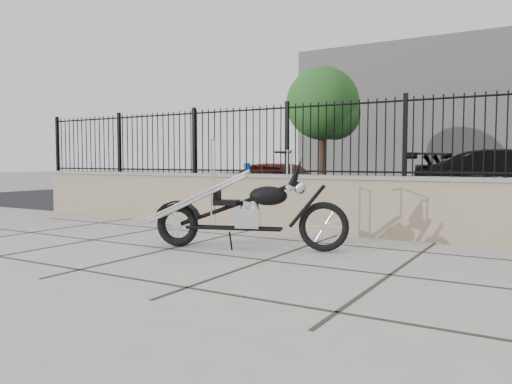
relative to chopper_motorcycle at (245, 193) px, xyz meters
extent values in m
plane|color=#99968E|center=(0.63, -0.53, -0.76)|extent=(90.00, 90.00, 0.00)
plane|color=black|center=(0.63, 11.97, -0.76)|extent=(30.00, 30.00, 0.00)
cube|color=gray|center=(0.63, 1.97, -0.28)|extent=(14.00, 0.36, 0.96)
cube|color=black|center=(0.63, 1.97, 0.80)|extent=(14.00, 0.08, 1.20)
cube|color=beige|center=(0.63, 25.97, 3.24)|extent=(22.00, 6.00, 8.00)
imported|color=#420F09|center=(-2.66, 6.20, -0.15)|extent=(3.74, 1.97, 1.21)
cylinder|color=blue|center=(-2.33, 3.82, -0.19)|extent=(0.15, 0.15, 1.14)
cylinder|color=#382619|center=(-5.71, 15.95, 0.82)|extent=(0.32, 0.32, 3.16)
sphere|color=#2F712A|center=(-5.71, 15.95, 3.25)|extent=(3.37, 3.37, 3.37)
camera|label=1|loc=(3.55, -5.68, 0.44)|focal=35.00mm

